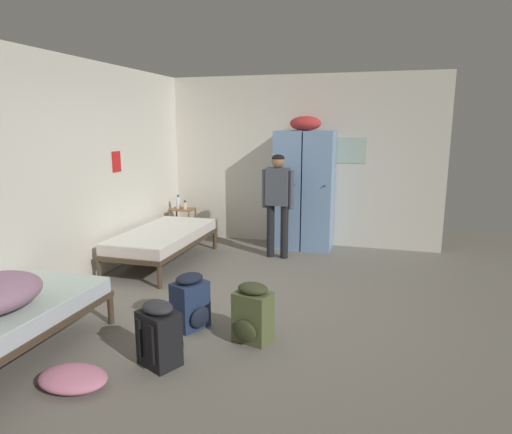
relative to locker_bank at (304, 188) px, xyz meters
name	(u,v)px	position (x,y,z in m)	size (l,w,h in m)	color
ground_plane	(249,308)	(-0.13, -2.57, -0.97)	(9.13, 9.13, 0.00)	slate
room_backdrop	(189,168)	(-1.36, -1.30, 0.39)	(4.47, 5.76, 2.72)	silver
locker_bank	(304,188)	(0.00, 0.00, 0.00)	(0.90, 0.55, 2.07)	#7A9ECC
shelf_unit	(183,222)	(-2.01, -0.19, -0.62)	(0.38, 0.30, 0.57)	brown
bed_left_rear	(163,237)	(-1.76, -1.37, -0.59)	(0.90, 1.90, 0.49)	#473828
person_traveler	(278,196)	(-0.27, -0.63, -0.05)	(0.48, 0.22, 1.53)	black
water_bottle	(178,202)	(-2.09, -0.17, -0.30)	(0.07, 0.07, 0.23)	white
lotion_bottle	(185,205)	(-1.94, -0.23, -0.33)	(0.06, 0.06, 0.15)	beige
backpack_olive	(252,314)	(0.12, -3.26, -0.71)	(0.37, 0.38, 0.55)	#566038
backpack_navy	(191,302)	(-0.53, -3.17, -0.71)	(0.41, 0.39, 0.55)	navy
backpack_black	(160,335)	(-0.50, -3.86, -0.71)	(0.39, 0.41, 0.55)	black
clothes_pile_pink	(73,378)	(-0.98, -4.34, -0.91)	(0.55, 0.39, 0.13)	pink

